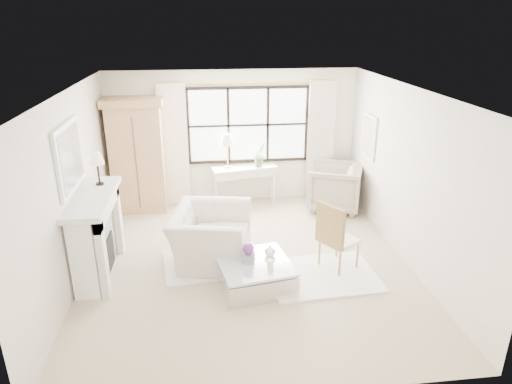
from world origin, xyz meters
TOP-DOWN VIEW (x-y plane):
  - floor at (0.00, 0.00)m, footprint 5.50×5.50m
  - ceiling at (0.00, 0.00)m, footprint 5.50×5.50m
  - wall_back at (0.00, 2.75)m, footprint 5.00×0.00m
  - wall_front at (0.00, -2.75)m, footprint 5.00×0.00m
  - wall_left at (-2.50, 0.00)m, footprint 0.00×5.50m
  - wall_right at (2.50, 0.00)m, footprint 0.00×5.50m
  - window_pane at (0.30, 2.73)m, footprint 2.40×0.02m
  - window_frame at (0.30, 2.72)m, footprint 2.50×0.04m
  - curtain_rod at (0.30, 2.67)m, footprint 3.30×0.04m
  - curtain_left at (-1.20, 2.65)m, footprint 0.55×0.10m
  - curtain_right at (1.80, 2.65)m, footprint 0.55×0.10m
  - fireplace at (-2.27, 0.00)m, footprint 0.58×1.66m
  - mirror_frame at (-2.47, 0.00)m, footprint 0.05×1.15m
  - mirror_glass at (-2.44, 0.00)m, footprint 0.02×1.00m
  - art_frame at (2.47, 1.70)m, footprint 0.04×0.62m
  - art_canvas at (2.45, 1.70)m, footprint 0.01×0.52m
  - mantel_lamp at (-2.21, 0.44)m, footprint 0.22×0.22m
  - armoire at (-1.90, 2.43)m, footprint 1.12×0.71m
  - console_table at (0.19, 2.48)m, footprint 1.36×0.70m
  - console_lamp at (-0.14, 2.47)m, footprint 0.28×0.28m
  - orchid_plant at (0.51, 2.47)m, footprint 0.35×0.33m
  - side_table at (-0.32, 1.00)m, footprint 0.40×0.40m
  - rug_left at (-0.54, 0.04)m, footprint 1.65×1.26m
  - rug_right at (1.08, -0.52)m, footprint 1.67×1.29m
  - club_armchair at (-0.56, 0.16)m, footprint 1.39×1.52m
  - wingback_chair at (1.96, 2.00)m, footprint 1.30×1.28m
  - french_chair at (1.36, -0.31)m, footprint 0.66×0.66m
  - coffee_table at (0.04, -0.65)m, footprint 1.16×1.16m
  - planter_box at (-0.05, -0.62)m, footprint 0.20×0.20m
  - planter_flowers at (-0.05, -0.62)m, footprint 0.16×0.16m
  - pillar_candle at (0.24, -0.83)m, footprint 0.09×0.09m
  - coffee_vase at (0.28, -0.49)m, footprint 0.18×0.18m

SIDE VIEW (x-z plane):
  - floor at x=0.00m, z-range 0.00..0.00m
  - rug_left at x=-0.54m, z-range 0.00..0.03m
  - rug_right at x=1.08m, z-range 0.00..0.03m
  - coffee_table at x=0.04m, z-range -0.01..0.37m
  - french_chair at x=1.36m, z-range -0.23..0.85m
  - side_table at x=-0.32m, z-range 0.08..0.58m
  - console_table at x=0.19m, z-range 0.00..0.80m
  - club_armchair at x=-0.56m, z-range 0.00..0.85m
  - pillar_candle at x=0.24m, z-range 0.38..0.50m
  - planter_box at x=-0.05m, z-range 0.38..0.50m
  - wingback_chair at x=1.96m, z-range 0.00..0.92m
  - coffee_vase at x=0.28m, z-range 0.38..0.55m
  - planter_flowers at x=-0.05m, z-range 0.50..0.67m
  - fireplace at x=-2.27m, z-range 0.02..1.28m
  - orchid_plant at x=0.51m, z-range 0.80..1.30m
  - armoire at x=-1.90m, z-range 0.02..2.26m
  - curtain_left at x=-1.20m, z-range 0.00..2.47m
  - curtain_right at x=1.80m, z-range 0.00..2.47m
  - wall_left at x=-2.50m, z-range -1.40..4.10m
  - wall_right at x=2.50m, z-range -1.40..4.10m
  - wall_back at x=0.00m, z-range -1.15..3.85m
  - wall_front at x=0.00m, z-range -1.15..3.85m
  - console_lamp at x=-0.14m, z-range 1.01..1.70m
  - art_frame at x=2.47m, z-range 1.14..1.96m
  - art_canvas at x=2.45m, z-range 1.19..1.91m
  - window_pane at x=0.30m, z-range 0.85..2.35m
  - window_frame at x=0.30m, z-range 0.85..2.35m
  - mantel_lamp at x=-2.21m, z-range 1.40..1.91m
  - mirror_frame at x=-2.47m, z-range 1.37..2.31m
  - mirror_glass at x=-2.44m, z-range 1.44..2.24m
  - curtain_rod at x=0.30m, z-range 2.45..2.49m
  - ceiling at x=0.00m, z-range 2.70..2.70m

